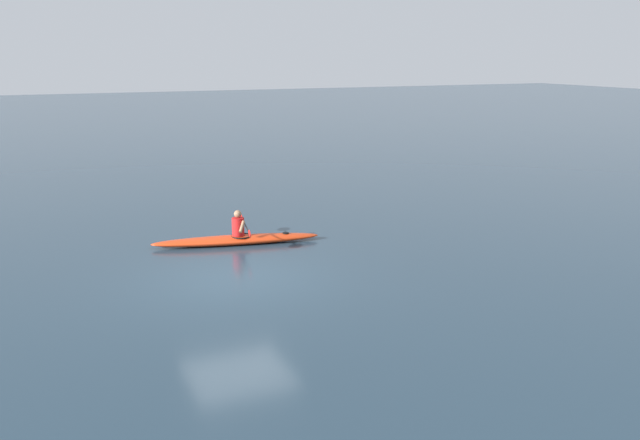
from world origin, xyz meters
name	(u,v)px	position (x,y,z in m)	size (l,w,h in m)	color
ground_plane	(236,278)	(0.00, 0.00, 0.00)	(160.00, 160.00, 0.00)	#233847
kayak	(236,240)	(-0.91, -2.85, 0.13)	(4.69, 1.56, 0.25)	red
kayaker	(239,225)	(-0.99, -2.84, 0.55)	(0.61, 2.27, 0.72)	red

